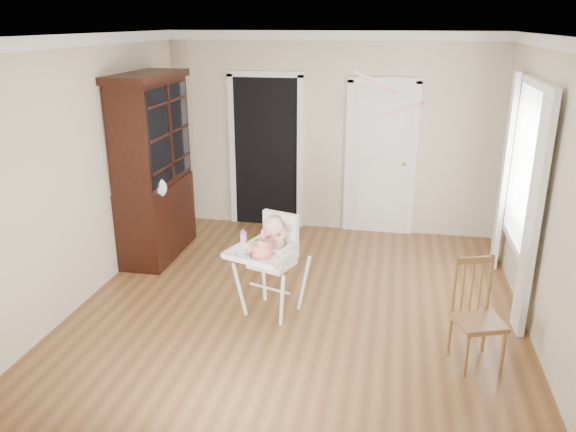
% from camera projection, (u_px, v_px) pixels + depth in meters
% --- Properties ---
extents(floor, '(5.00, 5.00, 0.00)m').
position_uv_depth(floor, '(297.00, 310.00, 5.79)').
color(floor, brown).
rests_on(floor, ground).
extents(ceiling, '(5.00, 5.00, 0.00)m').
position_uv_depth(ceiling, '(299.00, 35.00, 4.90)').
color(ceiling, white).
rests_on(ceiling, wall_back).
extents(wall_back, '(4.50, 0.00, 4.50)m').
position_uv_depth(wall_back, '(330.00, 134.00, 7.66)').
color(wall_back, beige).
rests_on(wall_back, floor).
extents(wall_left, '(0.00, 5.00, 5.00)m').
position_uv_depth(wall_left, '(82.00, 172.00, 5.75)').
color(wall_left, beige).
rests_on(wall_left, floor).
extents(wall_right, '(0.00, 5.00, 5.00)m').
position_uv_depth(wall_right, '(549.00, 197.00, 4.94)').
color(wall_right, beige).
rests_on(wall_right, floor).
extents(crown_molding, '(4.50, 5.00, 0.12)m').
position_uv_depth(crown_molding, '(299.00, 42.00, 4.92)').
color(crown_molding, white).
rests_on(crown_molding, ceiling).
extents(doorway, '(1.06, 0.05, 2.22)m').
position_uv_depth(doorway, '(266.00, 149.00, 7.89)').
color(doorway, black).
rests_on(doorway, wall_back).
extents(closet_door, '(0.96, 0.09, 2.13)m').
position_uv_depth(closet_door, '(380.00, 160.00, 7.62)').
color(closet_door, white).
rests_on(closet_door, wall_back).
extents(window_right, '(0.13, 1.84, 2.30)m').
position_uv_depth(window_right, '(522.00, 180.00, 5.71)').
color(window_right, white).
rests_on(window_right, wall_right).
extents(high_chair, '(0.79, 0.89, 1.05)m').
position_uv_depth(high_chair, '(272.00, 254.00, 5.53)').
color(high_chair, white).
rests_on(high_chair, floor).
extents(baby, '(0.28, 0.28, 0.44)m').
position_uv_depth(baby, '(273.00, 239.00, 5.51)').
color(baby, beige).
rests_on(baby, high_chair).
extents(cake, '(0.25, 0.25, 0.12)m').
position_uv_depth(cake, '(262.00, 250.00, 5.27)').
color(cake, silver).
rests_on(cake, high_chair).
extents(sippy_cup, '(0.07, 0.07, 0.17)m').
position_uv_depth(sippy_cup, '(243.00, 238.00, 5.53)').
color(sippy_cup, pink).
rests_on(sippy_cup, high_chair).
extents(china_cabinet, '(0.59, 1.34, 2.25)m').
position_uv_depth(china_cabinet, '(154.00, 168.00, 6.82)').
color(china_cabinet, black).
rests_on(china_cabinet, floor).
extents(dining_chair, '(0.49, 0.49, 0.93)m').
position_uv_depth(dining_chair, '(477.00, 317.00, 4.77)').
color(dining_chair, brown).
rests_on(dining_chair, floor).
extents(streamer, '(0.39, 0.35, 0.15)m').
position_uv_depth(streamer, '(374.00, 82.00, 4.87)').
color(streamer, pink).
rests_on(streamer, ceiling).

